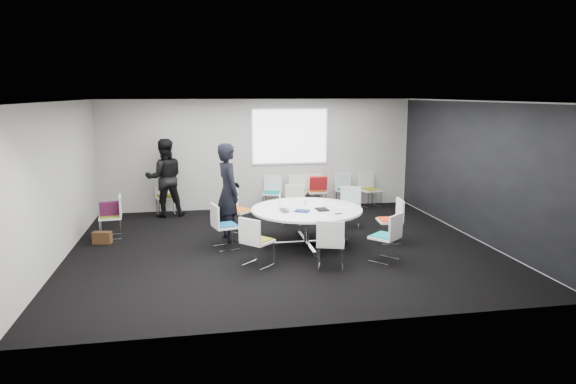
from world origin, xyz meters
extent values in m
cube|color=black|center=(0.00, 0.00, -0.02)|extent=(8.00, 7.00, 0.04)
cube|color=white|center=(0.00, 0.00, 2.82)|extent=(8.00, 7.00, 0.04)
cube|color=#AEA9A4|center=(0.00, 3.52, 1.40)|extent=(8.00, 0.04, 2.80)
cube|color=#AEA9A4|center=(0.00, -3.52, 1.40)|extent=(8.00, 0.04, 2.80)
cube|color=#AEA9A4|center=(-4.02, 0.00, 1.40)|extent=(0.04, 7.00, 2.80)
cube|color=#AEA9A4|center=(4.02, 0.00, 1.40)|extent=(0.04, 7.00, 2.80)
cube|color=black|center=(3.99, 0.00, 1.40)|extent=(0.01, 6.94, 2.74)
cube|color=silver|center=(0.51, 0.05, 0.04)|extent=(0.90, 0.90, 0.08)
cylinder|color=silver|center=(0.51, 0.05, 0.36)|extent=(0.10, 0.10, 0.65)
cylinder|color=white|center=(0.51, 0.05, 0.71)|extent=(2.17, 2.17, 0.04)
cube|color=white|center=(0.80, 3.46, 1.85)|extent=(1.90, 0.03, 1.35)
cube|color=silver|center=(2.16, -0.10, 0.21)|extent=(0.46, 0.46, 0.42)
cube|color=white|center=(2.16, -0.10, 0.44)|extent=(0.48, 0.50, 0.04)
cube|color=red|center=(2.16, -0.10, 0.47)|extent=(0.42, 0.44, 0.03)
cube|color=white|center=(2.37, -0.12, 0.67)|extent=(0.08, 0.46, 0.42)
cube|color=silver|center=(1.74, 1.21, 0.21)|extent=(0.54, 0.54, 0.42)
cube|color=white|center=(1.74, 1.21, 0.44)|extent=(0.59, 0.58, 0.04)
cube|color=#0C7B7F|center=(1.74, 1.21, 0.47)|extent=(0.51, 0.50, 0.03)
cube|color=white|center=(1.82, 1.41, 0.67)|extent=(0.44, 0.20, 0.42)
cube|color=silver|center=(0.53, 1.65, 0.21)|extent=(0.56, 0.56, 0.42)
cube|color=white|center=(0.53, 1.65, 0.44)|extent=(0.60, 0.59, 0.04)
cube|color=olive|center=(0.53, 1.65, 0.47)|extent=(0.52, 0.51, 0.03)
cube|color=white|center=(0.62, 1.84, 0.67)|extent=(0.43, 0.22, 0.42)
cube|color=silver|center=(-0.72, 1.29, 0.21)|extent=(0.59, 0.59, 0.42)
cube|color=white|center=(-0.72, 1.29, 0.44)|extent=(0.64, 0.64, 0.04)
cube|color=#D15C11|center=(-0.72, 1.29, 0.47)|extent=(0.55, 0.55, 0.03)
cube|color=white|center=(-0.87, 1.43, 0.67)|extent=(0.35, 0.35, 0.42)
cube|color=silver|center=(-1.07, 0.06, 0.21)|extent=(0.52, 0.52, 0.42)
cube|color=white|center=(-1.07, 0.06, 0.44)|extent=(0.55, 0.56, 0.04)
cube|color=#085177|center=(-1.07, 0.06, 0.47)|extent=(0.47, 0.49, 0.03)
cube|color=white|center=(-1.28, 0.01, 0.67)|extent=(0.16, 0.45, 0.42)
cube|color=silver|center=(-0.59, -1.06, 0.21)|extent=(0.59, 0.59, 0.42)
cube|color=white|center=(-0.59, -1.06, 0.44)|extent=(0.64, 0.64, 0.04)
cube|color=olive|center=(-0.59, -1.06, 0.47)|extent=(0.55, 0.55, 0.03)
cube|color=white|center=(-0.74, -1.20, 0.67)|extent=(0.34, 0.36, 0.42)
cube|color=silver|center=(0.61, -1.41, 0.21)|extent=(0.53, 0.53, 0.42)
cube|color=white|center=(0.61, -1.41, 0.44)|extent=(0.57, 0.56, 0.04)
cube|color=red|center=(0.61, -1.41, 0.47)|extent=(0.50, 0.48, 0.03)
cube|color=white|center=(0.55, -1.61, 0.67)|extent=(0.45, 0.17, 0.42)
cube|color=silver|center=(1.65, -1.19, 0.21)|extent=(0.59, 0.59, 0.42)
cube|color=white|center=(1.65, -1.19, 0.44)|extent=(0.64, 0.63, 0.04)
cube|color=#0A797F|center=(1.65, -1.19, 0.47)|extent=(0.55, 0.55, 0.03)
cube|color=white|center=(1.79, -1.35, 0.67)|extent=(0.37, 0.33, 0.42)
cube|color=silver|center=(0.27, 3.13, 0.21)|extent=(0.52, 0.52, 0.42)
cube|color=white|center=(0.27, 3.13, 0.44)|extent=(0.57, 0.55, 0.04)
cube|color=#077876|center=(0.27, 3.13, 0.47)|extent=(0.49, 0.48, 0.03)
cube|color=white|center=(0.33, 3.33, 0.67)|extent=(0.45, 0.16, 0.42)
cube|color=silver|center=(0.94, 3.15, 0.21)|extent=(0.51, 0.51, 0.42)
cube|color=white|center=(0.94, 3.15, 0.44)|extent=(0.55, 0.54, 0.04)
cube|color=brown|center=(0.94, 3.15, 0.47)|extent=(0.48, 0.46, 0.03)
cube|color=white|center=(0.99, 3.35, 0.67)|extent=(0.46, 0.14, 0.42)
cube|color=silver|center=(1.44, 3.15, 0.21)|extent=(0.43, 0.43, 0.42)
cube|color=white|center=(1.44, 3.15, 0.44)|extent=(0.47, 0.45, 0.04)
cube|color=orange|center=(1.44, 3.15, 0.47)|extent=(0.41, 0.39, 0.03)
cube|color=white|center=(1.43, 3.36, 0.67)|extent=(0.46, 0.04, 0.42)
cube|color=silver|center=(2.25, 3.14, 0.21)|extent=(0.50, 0.50, 0.42)
cube|color=white|center=(2.25, 3.14, 0.44)|extent=(0.55, 0.53, 0.04)
cube|color=#085B84|center=(2.25, 3.14, 0.47)|extent=(0.48, 0.46, 0.03)
cube|color=white|center=(2.20, 3.34, 0.67)|extent=(0.46, 0.14, 0.42)
cube|color=silver|center=(2.89, 3.11, 0.21)|extent=(0.51, 0.51, 0.42)
cube|color=white|center=(2.89, 3.11, 0.44)|extent=(0.56, 0.54, 0.04)
cube|color=olive|center=(2.89, 3.11, 0.47)|extent=(0.48, 0.47, 0.03)
cube|color=white|center=(2.83, 3.31, 0.67)|extent=(0.45, 0.15, 0.42)
cube|color=silver|center=(-3.37, 1.22, 0.21)|extent=(0.47, 0.47, 0.42)
cube|color=white|center=(-3.37, 1.22, 0.44)|extent=(0.49, 0.51, 0.04)
cube|color=olive|center=(-3.37, 1.22, 0.47)|extent=(0.42, 0.44, 0.03)
cube|color=white|center=(-3.16, 1.24, 0.67)|extent=(0.09, 0.46, 0.42)
cube|color=silver|center=(-2.35, 3.14, 0.21)|extent=(0.50, 0.50, 0.42)
cube|color=white|center=(-2.35, 3.14, 0.44)|extent=(0.54, 0.53, 0.04)
cube|color=#716615|center=(-2.35, 3.14, 0.47)|extent=(0.47, 0.46, 0.03)
cube|color=white|center=(-2.40, 3.35, 0.67)|extent=(0.46, 0.13, 0.42)
imported|color=black|center=(-0.97, 0.66, 0.99)|extent=(0.64, 0.82, 1.98)
imported|color=black|center=(-2.35, 2.99, 0.94)|extent=(1.01, 0.84, 1.88)
imported|color=#333338|center=(0.09, -0.08, 0.74)|extent=(0.25, 0.36, 0.03)
cube|color=silver|center=(0.00, 0.17, 0.86)|extent=(0.07, 0.30, 0.22)
cube|color=black|center=(0.77, -0.13, 0.74)|extent=(0.24, 0.32, 0.02)
cube|color=navy|center=(0.37, -0.20, 0.74)|extent=(0.32, 0.30, 0.03)
cube|color=white|center=(1.03, 0.35, 0.73)|extent=(0.32, 0.24, 0.00)
cube|color=white|center=(1.23, 0.02, 0.73)|extent=(0.31, 0.23, 0.00)
cylinder|color=white|center=(0.56, 0.42, 0.78)|extent=(0.08, 0.08, 0.09)
cube|color=black|center=(0.99, -0.51, 0.73)|extent=(0.15, 0.10, 0.01)
cube|color=#44122F|center=(-3.37, 1.22, 0.62)|extent=(0.42, 0.22, 0.28)
cube|color=#412814|center=(-3.48, 0.83, 0.12)|extent=(0.38, 0.23, 0.24)
cube|color=maroon|center=(1.44, 2.94, 0.70)|extent=(0.44, 0.17, 0.36)
camera|label=1|loc=(-1.58, -9.51, 2.95)|focal=32.00mm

